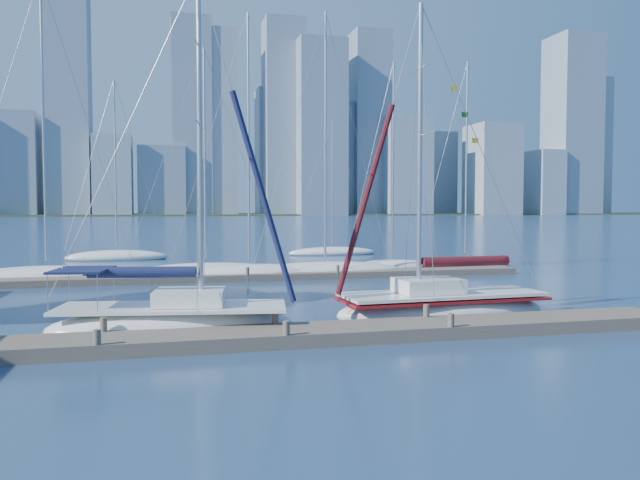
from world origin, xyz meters
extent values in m
plane|color=navy|center=(0.00, 0.00, 0.00)|extent=(700.00, 700.00, 0.00)
cube|color=#50453B|center=(0.00, 0.00, 0.20)|extent=(26.00, 2.00, 0.40)
cube|color=#50453B|center=(2.00, 16.00, 0.18)|extent=(30.00, 1.80, 0.36)
cube|color=#38472D|center=(0.00, 320.00, 0.00)|extent=(800.00, 100.00, 1.50)
ellipsoid|color=silver|center=(-3.05, 2.05, 0.22)|extent=(7.88, 3.65, 1.33)
cube|color=silver|center=(-3.05, 2.05, 0.84)|extent=(7.30, 3.36, 0.11)
cube|color=silver|center=(-2.52, 1.97, 1.15)|extent=(2.36, 1.93, 0.49)
cylinder|color=silver|center=(-2.17, 1.91, 6.02)|extent=(0.16, 0.16, 10.27)
cylinder|color=silver|center=(-3.95, 2.20, 1.86)|extent=(3.56, 0.65, 0.09)
cylinder|color=#11163A|center=(-3.95, 2.20, 1.95)|extent=(3.32, 0.87, 0.35)
cube|color=#11163A|center=(-5.75, 2.48, 2.04)|extent=(1.91, 2.34, 0.07)
ellipsoid|color=silver|center=(6.35, 2.61, 0.23)|extent=(7.94, 2.92, 1.37)
cube|color=silver|center=(6.35, 2.61, 0.87)|extent=(7.36, 2.68, 0.11)
cube|color=silver|center=(5.80, 2.58, 1.19)|extent=(2.27, 1.77, 0.50)
cylinder|color=silver|center=(5.43, 2.57, 5.97)|extent=(0.16, 0.16, 10.11)
cylinder|color=silver|center=(7.29, 2.65, 1.92)|extent=(3.71, 0.26, 0.09)
cylinder|color=#400D13|center=(7.29, 2.65, 2.02)|extent=(3.43, 0.52, 0.37)
cube|color=maroon|center=(6.35, 2.61, 0.71)|extent=(7.53, 2.79, 0.09)
ellipsoid|color=silver|center=(-9.43, 18.04, 0.22)|extent=(9.35, 4.65, 1.23)
cylinder|color=silver|center=(-9.43, 18.04, 8.63)|extent=(0.13, 0.13, 15.03)
ellipsoid|color=silver|center=(-0.99, 18.33, 0.21)|extent=(8.97, 3.29, 1.17)
cylinder|color=silver|center=(-0.99, 18.33, 7.01)|extent=(0.13, 0.13, 11.90)
ellipsoid|color=silver|center=(1.32, 16.88, 0.21)|extent=(9.15, 4.63, 1.17)
cylinder|color=silver|center=(1.32, 16.88, 7.85)|extent=(0.13, 0.13, 13.58)
ellipsoid|color=silver|center=(5.79, 17.10, 0.22)|extent=(9.56, 5.45, 1.21)
cylinder|color=silver|center=(5.79, 17.10, 8.11)|extent=(0.13, 0.13, 14.02)
ellipsoid|color=silver|center=(10.69, 19.09, 0.18)|extent=(6.03, 3.04, 1.00)
cylinder|color=silver|center=(10.69, 19.09, 6.97)|extent=(0.11, 0.11, 12.13)
ellipsoid|color=silver|center=(15.75, 19.15, 0.20)|extent=(6.70, 3.36, 1.10)
cylinder|color=silver|center=(15.75, 19.15, 7.15)|extent=(0.12, 0.12, 12.29)
ellipsoid|color=silver|center=(-6.78, 31.38, 0.20)|extent=(7.76, 4.39, 1.11)
cylinder|color=silver|center=(-6.78, 31.38, 7.25)|extent=(0.12, 0.12, 12.49)
ellipsoid|color=silver|center=(10.35, 32.38, 0.18)|extent=(7.58, 2.67, 0.99)
cylinder|color=silver|center=(10.35, 32.38, 6.02)|extent=(0.11, 0.11, 10.25)
cube|color=slate|center=(-69.73, 287.50, 23.18)|extent=(23.84, 17.63, 46.36)
cube|color=gray|center=(-47.55, 309.43, 17.56)|extent=(13.62, 17.61, 35.11)
cube|color=#8097A6|center=(-25.94, 284.92, 18.42)|extent=(17.00, 19.81, 36.85)
cube|color=slate|center=(-4.22, 286.68, 16.25)|extent=(21.67, 16.86, 32.51)
cube|color=gray|center=(21.35, 289.48, 44.63)|extent=(19.57, 14.99, 89.25)
cube|color=#8097A6|center=(51.90, 304.67, 32.38)|extent=(16.42, 17.46, 64.76)
cube|color=slate|center=(70.99, 278.50, 42.31)|extent=(23.11, 18.95, 84.63)
cube|color=gray|center=(91.42, 294.72, 28.75)|extent=(14.48, 17.11, 57.49)
cube|color=#8097A6|center=(115.77, 279.60, 24.54)|extent=(22.96, 18.80, 49.09)
cube|color=slate|center=(147.05, 309.52, 22.94)|extent=(16.52, 17.52, 45.88)
cube|color=gray|center=(164.09, 278.94, 23.55)|extent=(22.47, 23.94, 47.10)
cube|color=#8097A6|center=(194.50, 279.05, 17.13)|extent=(14.42, 21.38, 34.26)
cube|color=slate|center=(213.93, 282.23, 48.45)|extent=(23.75, 23.60, 96.89)
cube|color=gray|center=(241.25, 301.60, 39.63)|extent=(16.40, 17.08, 79.25)
cube|color=slate|center=(-45.00, 290.00, 56.40)|extent=(18.32, 18.00, 112.80)
cube|color=slate|center=(10.00, 290.00, 46.98)|extent=(18.53, 18.00, 93.95)
cube|color=slate|center=(55.00, 290.00, 48.21)|extent=(19.53, 18.00, 96.43)
cube|color=slate|center=(100.00, 290.00, 46.72)|extent=(18.67, 18.00, 93.44)
camera|label=1|loc=(-3.26, -17.83, 3.97)|focal=35.00mm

